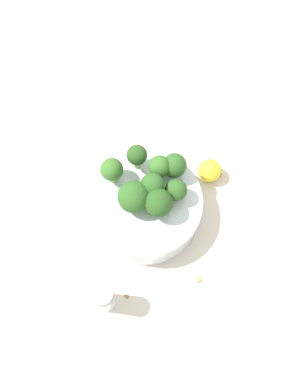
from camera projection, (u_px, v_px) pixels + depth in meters
The scene contains 15 objects.
ground_plane at pixel (144, 212), 0.67m from camera, with size 3.00×3.00×0.00m, color beige.
bowl at pixel (144, 206), 0.65m from camera, with size 0.20×0.20×0.05m, color silver.
broccoli_floret_0 at pixel (159, 203), 0.58m from camera, with size 0.05×0.05×0.06m.
broccoli_floret_1 at pixel (152, 186), 0.60m from camera, with size 0.04×0.04×0.06m.
broccoli_floret_2 at pixel (133, 196), 0.59m from camera, with size 0.05×0.05×0.06m.
broccoli_floret_3 at pixel (137, 156), 0.62m from camera, with size 0.03×0.03×0.05m.
broccoli_floret_4 at pixel (159, 167), 0.61m from camera, with size 0.04×0.04×0.05m.
broccoli_floret_5 at pixel (176, 190), 0.60m from camera, with size 0.04×0.04×0.04m.
broccoli_floret_6 at pixel (112, 170), 0.61m from camera, with size 0.04×0.04×0.05m.
broccoli_floret_7 at pixel (174, 166), 0.62m from camera, with size 0.04×0.04×0.05m.
pepper_shaker at pixel (105, 298), 0.57m from camera, with size 0.03×0.03×0.08m.
lemon_wedge at pixel (211, 172), 0.68m from camera, with size 0.04×0.04×0.04m, color yellow.
almond_crumb_0 at pixel (219, 174), 0.70m from camera, with size 0.01×0.01×0.01m, color olive.
almond_crumb_1 at pixel (126, 296), 0.61m from camera, with size 0.01×0.00×0.01m, color olive.
almond_crumb_2 at pixel (198, 278), 0.62m from camera, with size 0.01×0.01×0.01m, color tan.
Camera 1 is at (-0.22, 0.13, 0.62)m, focal length 35.00 mm.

